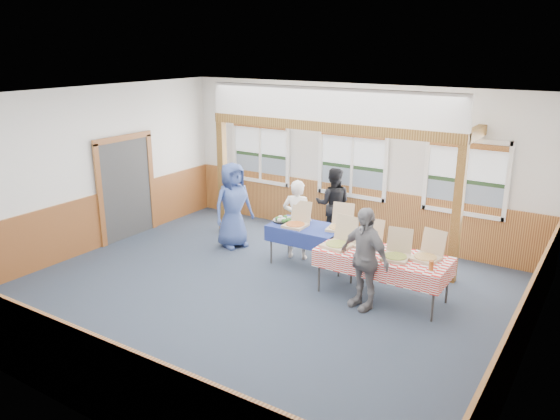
% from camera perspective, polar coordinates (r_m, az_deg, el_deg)
% --- Properties ---
extents(floor, '(8.00, 8.00, 0.00)m').
position_cam_1_polar(floor, '(9.05, -2.41, -8.96)').
color(floor, '#262D3F').
rests_on(floor, ground).
extents(ceiling, '(8.00, 8.00, 0.00)m').
position_cam_1_polar(ceiling, '(8.17, -2.69, 11.67)').
color(ceiling, white).
rests_on(ceiling, wall_back).
extents(wall_back, '(8.00, 0.00, 8.00)m').
position_cam_1_polar(wall_back, '(11.42, 7.66, 4.95)').
color(wall_back, silver).
rests_on(wall_back, floor).
extents(wall_front, '(8.00, 0.00, 8.00)m').
position_cam_1_polar(wall_front, '(6.13, -21.89, -6.95)').
color(wall_front, silver).
rests_on(wall_front, floor).
extents(wall_left, '(0.00, 8.00, 8.00)m').
position_cam_1_polar(wall_left, '(11.20, -19.56, 3.87)').
color(wall_left, silver).
rests_on(wall_left, floor).
extents(wall_right, '(0.00, 8.00, 8.00)m').
position_cam_1_polar(wall_right, '(7.07, 25.07, -4.15)').
color(wall_right, silver).
rests_on(wall_right, floor).
extents(wainscot_back, '(7.98, 0.05, 1.10)m').
position_cam_1_polar(wainscot_back, '(11.66, 7.41, -0.13)').
color(wainscot_back, brown).
rests_on(wainscot_back, floor).
extents(wainscot_front, '(7.98, 0.05, 1.10)m').
position_cam_1_polar(wainscot_front, '(6.61, -20.68, -15.24)').
color(wainscot_front, brown).
rests_on(wainscot_front, floor).
extents(wainscot_left, '(0.05, 6.98, 1.10)m').
position_cam_1_polar(wainscot_left, '(11.44, -18.97, -1.26)').
color(wainscot_left, brown).
rests_on(wainscot_left, floor).
extents(wainscot_right, '(0.05, 6.98, 1.10)m').
position_cam_1_polar(wainscot_right, '(7.49, 23.86, -11.64)').
color(wainscot_right, brown).
rests_on(wainscot_right, floor).
extents(cased_opening, '(0.06, 1.30, 2.10)m').
position_cam_1_polar(cased_opening, '(11.85, -15.79, 2.15)').
color(cased_opening, '#363636').
rests_on(cased_opening, wall_left).
extents(window_left, '(1.56, 0.10, 1.46)m').
position_cam_1_polar(window_left, '(12.49, -2.04, 6.50)').
color(window_left, white).
rests_on(window_left, wall_back).
extents(window_mid, '(1.56, 0.10, 1.46)m').
position_cam_1_polar(window_mid, '(11.36, 7.58, 5.30)').
color(window_mid, white).
rests_on(window_mid, wall_back).
extents(window_right, '(1.56, 0.10, 1.46)m').
position_cam_1_polar(window_right, '(10.62, 18.88, 3.70)').
color(window_right, white).
rests_on(window_right, wall_back).
extents(post_left, '(0.15, 0.15, 2.40)m').
position_cam_1_polar(post_left, '(11.80, -6.02, 3.41)').
color(post_left, '#533312').
rests_on(post_left, floor).
extents(post_right, '(0.15, 0.15, 2.40)m').
position_cam_1_polar(post_right, '(9.61, 18.02, -0.53)').
color(post_right, '#533312').
rests_on(post_right, floor).
extents(cross_beam, '(5.15, 0.18, 0.18)m').
position_cam_1_polar(cross_beam, '(10.20, 4.94, 8.68)').
color(cross_beam, '#533312').
rests_on(cross_beam, post_left).
extents(table_left, '(1.93, 1.07, 0.76)m').
position_cam_1_polar(table_left, '(9.90, 4.04, -2.24)').
color(table_left, '#363636').
rests_on(table_left, floor).
extents(table_right, '(2.13, 1.01, 0.76)m').
position_cam_1_polar(table_right, '(8.87, 10.72, -4.80)').
color(table_right, '#363636').
rests_on(table_right, floor).
extents(pizza_box_a, '(0.41, 0.49, 0.43)m').
position_cam_1_polar(pizza_box_a, '(9.96, 1.73, -1.34)').
color(pizza_box_a, tan).
rests_on(pizza_box_a, table_left).
extents(pizza_box_b, '(0.47, 0.55, 0.43)m').
position_cam_1_polar(pizza_box_b, '(9.85, 6.26, -1.65)').
color(pizza_box_b, tan).
rests_on(pizza_box_b, table_left).
extents(pizza_box_c, '(0.50, 0.58, 0.47)m').
position_cam_1_polar(pizza_box_c, '(9.03, 6.16, -3.39)').
color(pizza_box_c, tan).
rests_on(pizza_box_c, table_right).
extents(pizza_box_d, '(0.38, 0.46, 0.41)m').
position_cam_1_polar(pizza_box_d, '(9.12, 9.19, -3.33)').
color(pizza_box_d, tan).
rests_on(pizza_box_d, table_right).
extents(pizza_box_e, '(0.46, 0.53, 0.43)m').
position_cam_1_polar(pizza_box_e, '(8.68, 12.05, -4.55)').
color(pizza_box_e, tan).
rests_on(pizza_box_e, table_right).
extents(pizza_box_f, '(0.47, 0.54, 0.43)m').
position_cam_1_polar(pizza_box_f, '(8.76, 15.10, -4.58)').
color(pizza_box_f, tan).
rests_on(pizza_box_f, table_right).
extents(veggie_tray, '(0.40, 0.40, 0.09)m').
position_cam_1_polar(veggie_tray, '(10.23, 0.37, -1.02)').
color(veggie_tray, black).
rests_on(veggie_tray, table_left).
extents(drink_glass, '(0.07, 0.07, 0.15)m').
position_cam_1_polar(drink_glass, '(8.35, 15.52, -5.62)').
color(drink_glass, '#A6501B').
rests_on(drink_glass, table_right).
extents(woman_white, '(0.64, 0.50, 1.54)m').
position_cam_1_polar(woman_white, '(10.31, 1.80, -1.00)').
color(woman_white, silver).
rests_on(woman_white, floor).
extents(woman_black, '(0.92, 0.83, 1.53)m').
position_cam_1_polar(woman_black, '(11.37, 5.56, 0.63)').
color(woman_black, black).
rests_on(woman_black, floor).
extents(man_blue, '(0.82, 0.99, 1.73)m').
position_cam_1_polar(man_blue, '(10.92, -4.92, 0.51)').
color(man_blue, '#364A88').
rests_on(man_blue, floor).
extents(person_grey, '(1.03, 0.69, 1.62)m').
position_cam_1_polar(person_grey, '(8.47, 8.77, -4.99)').
color(person_grey, slate).
rests_on(person_grey, floor).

